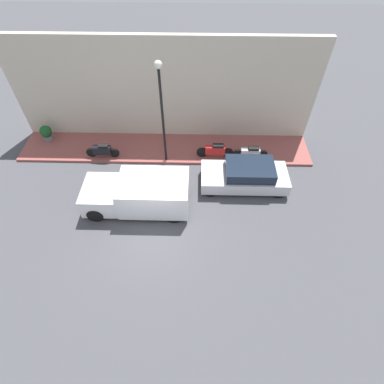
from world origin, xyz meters
name	(u,v)px	position (x,y,z in m)	size (l,w,h in m)	color
ground_plane	(156,223)	(0.00, 0.00, 0.00)	(60.00, 60.00, 0.00)	#47474C
sidewalk	(165,148)	(5.05, 0.00, 0.06)	(2.42, 15.81, 0.13)	#934C47
building_facade	(164,91)	(6.41, 0.00, 2.80)	(0.30, 15.81, 5.60)	beige
parked_car	(245,175)	(2.46, -4.15, 0.63)	(1.81, 4.18, 1.30)	silver
delivery_van	(138,193)	(0.99, 0.83, 0.84)	(2.03, 4.72, 1.62)	white
scooter_silver	(250,153)	(4.23, -4.59, 0.55)	(0.30, 1.86, 0.77)	#B7B7BF
motorcycle_red	(215,150)	(4.35, -2.74, 0.57)	(0.30, 1.95, 0.82)	#B21E1E
motorcycle_black	(102,150)	(4.22, 3.24, 0.55)	(0.30, 1.76, 0.80)	black
streetlamp	(161,101)	(4.08, -0.13, 3.64)	(0.35, 0.35, 5.34)	black
potted_plant	(46,133)	(5.58, 6.70, 0.60)	(0.64, 0.64, 0.91)	slate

